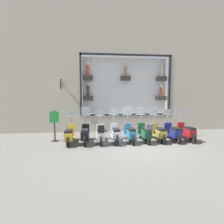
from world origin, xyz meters
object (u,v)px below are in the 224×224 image
object	(u,v)px
scooter_olive_2	(159,133)
scooter_teal_4	(130,133)
scooter_navy_1	(173,132)
scooter_green_3	(145,132)
scooter_red_0	(187,132)
scooter_silver_5	(115,134)
scooter_black_7	(85,134)
scooter_white_6	(100,134)
scooter_yellow_8	(69,135)
shop_sign_post	(55,125)

from	to	relation	value
scooter_olive_2	scooter_teal_4	distance (m)	1.46
scooter_navy_1	scooter_green_3	bearing A→B (deg)	92.10
scooter_olive_2	scooter_teal_4	xyz separation A→B (m)	(0.00, 1.46, 0.01)
scooter_red_0	scooter_olive_2	world-z (taller)	scooter_olive_2
scooter_silver_5	scooter_red_0	bearing A→B (deg)	-90.00
scooter_navy_1	scooter_teal_4	bearing A→B (deg)	89.86
scooter_olive_2	scooter_black_7	size ratio (longest dim) A/B	1.00
scooter_olive_2	scooter_green_3	world-z (taller)	scooter_green_3
scooter_green_3	scooter_silver_5	distance (m)	1.46
scooter_red_0	scooter_green_3	xyz separation A→B (m)	(-0.06, 2.19, 0.05)
scooter_olive_2	scooter_silver_5	bearing A→B (deg)	89.96
scooter_green_3	scooter_silver_5	world-z (taller)	scooter_green_3
scooter_red_0	scooter_white_6	bearing A→B (deg)	90.91
scooter_green_3	scooter_yellow_8	xyz separation A→B (m)	(0.05, 3.65, -0.06)
scooter_olive_2	shop_sign_post	size ratio (longest dim) A/B	1.16
scooter_green_3	scooter_olive_2	bearing A→B (deg)	-85.74
scooter_teal_4	scooter_black_7	distance (m)	2.19
scooter_red_0	scooter_navy_1	xyz separation A→B (m)	(-0.00, 0.73, -0.01)
scooter_red_0	scooter_silver_5	distance (m)	3.65
scooter_green_3	scooter_yellow_8	distance (m)	3.65
scooter_green_3	scooter_white_6	xyz separation A→B (m)	(-0.01, 2.19, -0.02)
scooter_red_0	scooter_silver_5	bearing A→B (deg)	90.00
scooter_olive_2	scooter_silver_5	xyz separation A→B (m)	(0.00, 2.19, 0.01)
scooter_yellow_8	shop_sign_post	world-z (taller)	shop_sign_post
scooter_yellow_8	shop_sign_post	xyz separation A→B (m)	(0.55, 0.79, 0.41)
shop_sign_post	scooter_teal_4	bearing A→B (deg)	-98.32
scooter_silver_5	shop_sign_post	distance (m)	3.06
scooter_teal_4	scooter_silver_5	size ratio (longest dim) A/B	1.00
scooter_olive_2	shop_sign_post	xyz separation A→B (m)	(0.55, 5.18, 0.41)
scooter_silver_5	scooter_yellow_8	world-z (taller)	scooter_silver_5
scooter_navy_1	scooter_yellow_8	size ratio (longest dim) A/B	1.00
scooter_red_0	scooter_yellow_8	bearing A→B (deg)	90.04
scooter_olive_2	scooter_green_3	size ratio (longest dim) A/B	0.99
scooter_navy_1	scooter_silver_5	bearing A→B (deg)	89.96
scooter_teal_4	shop_sign_post	size ratio (longest dim) A/B	1.16
scooter_teal_4	scooter_black_7	world-z (taller)	same
scooter_navy_1	scooter_green_3	size ratio (longest dim) A/B	1.00
scooter_black_7	shop_sign_post	distance (m)	1.67
scooter_olive_2	scooter_teal_4	size ratio (longest dim) A/B	1.00
scooter_silver_5	scooter_black_7	world-z (taller)	scooter_black_7
scooter_red_0	shop_sign_post	xyz separation A→B (m)	(0.55, 6.64, 0.40)
scooter_navy_1	scooter_silver_5	size ratio (longest dim) A/B	1.00
scooter_navy_1	scooter_white_6	size ratio (longest dim) A/B	1.00
scooter_navy_1	scooter_green_3	world-z (taller)	scooter_green_3
scooter_yellow_8	scooter_green_3	bearing A→B (deg)	-90.81
scooter_olive_2	scooter_silver_5	size ratio (longest dim) A/B	1.00
shop_sign_post	scooter_yellow_8	bearing A→B (deg)	-124.76
scooter_red_0	scooter_white_6	size ratio (longest dim) A/B	1.01
scooter_red_0	scooter_black_7	xyz separation A→B (m)	(0.00, 5.11, 0.00)
scooter_teal_4	scooter_white_6	size ratio (longest dim) A/B	1.01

